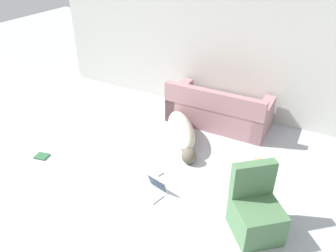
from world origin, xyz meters
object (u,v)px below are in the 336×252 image
at_px(couch, 218,111).
at_px(laptop_open, 155,188).
at_px(book_cream, 156,171).
at_px(cat, 263,167).
at_px(book_green, 42,156).
at_px(side_chair, 256,212).
at_px(dog, 182,132).

xyz_separation_m(couch, laptop_open, (-0.09, -2.20, -0.20)).
bearing_deg(couch, book_cream, 80.73).
bearing_deg(cat, laptop_open, -81.88).
height_order(book_green, side_chair, side_chair).
xyz_separation_m(couch, book_green, (-2.11, -2.34, -0.26)).
relative_size(couch, book_green, 7.81).
distance_m(dog, book_green, 2.32).
distance_m(cat, laptop_open, 1.69).
height_order(cat, side_chair, side_chair).
distance_m(laptop_open, side_chair, 1.41).
bearing_deg(book_cream, book_green, -163.50).
height_order(couch, book_cream, couch).
bearing_deg(book_green, dog, 39.28).
xyz_separation_m(cat, laptop_open, (-1.21, -1.18, 0.01)).
distance_m(dog, side_chair, 2.09).
relative_size(book_green, book_cream, 0.99).
bearing_deg(couch, side_chair, 120.63).
relative_size(cat, laptop_open, 1.31).
relative_size(laptop_open, book_green, 1.59).
relative_size(cat, book_green, 2.09).
bearing_deg(side_chair, couch, 80.11).
distance_m(laptop_open, book_cream, 0.45).
height_order(dog, cat, dog).
distance_m(cat, side_chair, 1.23).
bearing_deg(dog, cat, 47.04).
relative_size(laptop_open, side_chair, 0.43).
bearing_deg(book_cream, dog, 91.51).
bearing_deg(side_chair, laptop_open, 139.33).
height_order(couch, laptop_open, couch).
bearing_deg(side_chair, book_green, 141.95).
bearing_deg(laptop_open, side_chair, 13.05).
distance_m(dog, laptop_open, 1.34).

